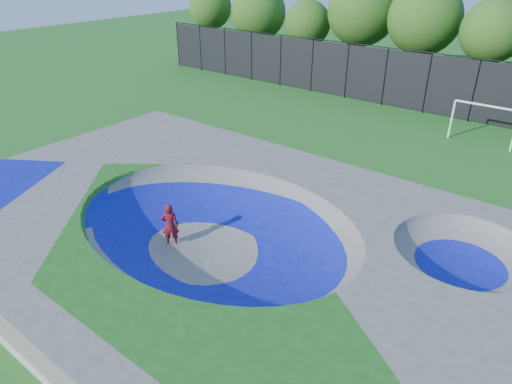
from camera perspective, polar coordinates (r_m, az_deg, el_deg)
ground at (r=16.92m, az=-4.97°, el=-7.52°), size 120.00×120.00×0.00m
skate_deck at (r=16.50m, az=-5.08°, el=-5.39°), size 22.00×14.00×1.50m
skater at (r=17.09m, az=-10.69°, el=-4.09°), size 0.74×0.73×1.73m
skateboard at (r=17.54m, az=-10.45°, el=-6.43°), size 0.71×0.70×0.05m
soccer_goal at (r=28.82m, az=26.64°, el=8.38°), size 3.51×0.12×2.32m
fence at (r=33.31m, az=20.65°, el=12.71°), size 48.09×0.09×4.04m
treeline at (r=37.58m, az=23.48°, el=18.48°), size 52.25×6.84×8.46m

